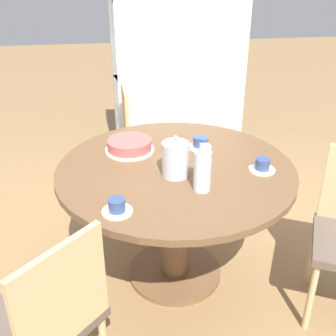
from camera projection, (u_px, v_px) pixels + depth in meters
ground_plane at (175, 273)px, 2.58m from camera, size 14.00×14.00×0.00m
dining_table at (176, 194)px, 2.31m from camera, size 1.27×1.27×0.74m
chair_a at (145, 139)px, 3.17m from camera, size 0.43×0.43×0.89m
chair_b at (45, 318)px, 1.65m from camera, size 0.59×0.59×0.89m
bookshelf at (176, 70)px, 3.48m from camera, size 1.09×0.28×1.75m
coffee_pot at (175, 158)px, 2.11m from camera, size 0.14×0.14×0.22m
water_bottle at (202, 169)px, 1.97m from camera, size 0.08×0.08×0.27m
cake_main at (130, 146)px, 2.39m from camera, size 0.28×0.28×0.07m
cup_a at (262, 166)px, 2.19m from camera, size 0.14×0.14×0.07m
cup_b at (117, 207)px, 1.84m from camera, size 0.14×0.14×0.07m
cup_c at (200, 143)px, 2.44m from camera, size 0.14×0.14×0.07m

